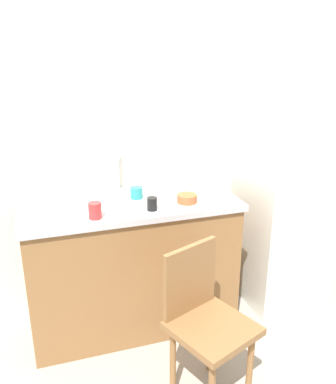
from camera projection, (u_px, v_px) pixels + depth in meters
ground_plane at (205, 373)px, 2.52m from camera, size 8.00×8.00×0.00m
back_wall at (157, 134)px, 2.98m from camera, size 4.80×0.10×2.57m
cabinet_base at (132, 266)px, 2.86m from camera, size 1.37×0.60×0.89m
countertop at (130, 203)px, 2.71m from camera, size 1.41×0.64×0.04m
faucet at (118, 169)px, 2.87m from camera, size 0.02×0.02×0.29m
refrigerator at (282, 207)px, 3.08m from camera, size 0.56×0.63×1.50m
chair at (205, 318)px, 2.23m from camera, size 0.52×0.52×0.89m
terracotta_bowl at (187, 198)px, 2.66m from camera, size 0.13×0.13×0.05m
cup_white at (71, 206)px, 2.51m from camera, size 0.08×0.08×0.07m
cup_red at (95, 211)px, 2.41m from camera, size 0.08×0.08×0.10m
cup_black at (152, 204)px, 2.53m from camera, size 0.06×0.06×0.08m
cup_teal at (137, 193)px, 2.73m from camera, size 0.08×0.08×0.08m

